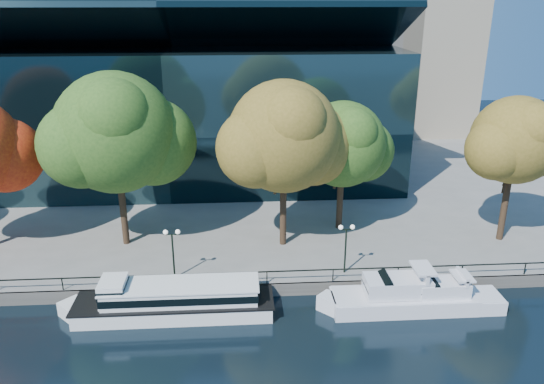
{
  "coord_description": "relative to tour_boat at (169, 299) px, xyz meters",
  "views": [
    {
      "loc": [
        3.05,
        -31.68,
        21.26
      ],
      "look_at": [
        5.7,
        8.0,
        6.53
      ],
      "focal_mm": 35.0,
      "sensor_mm": 36.0,
      "label": 1
    }
  ],
  "objects": [
    {
      "name": "promenade",
      "position": [
        2.04,
        35.31,
        -0.73
      ],
      "size": [
        90.0,
        67.08,
        1.0
      ],
      "color": "slate",
      "rests_on": "ground"
    },
    {
      "name": "tree_3",
      "position": [
        9.01,
        8.78,
        9.17
      ],
      "size": [
        11.5,
        9.43,
        14.19
      ],
      "color": "black",
      "rests_on": "promenade"
    },
    {
      "name": "lamp_2",
      "position": [
        13.17,
        3.43,
        2.75
      ],
      "size": [
        1.26,
        0.36,
        4.03
      ],
      "color": "black",
      "rests_on": "promenade"
    },
    {
      "name": "tree_5",
      "position": [
        28.26,
        8.47,
        8.64
      ],
      "size": [
        9.18,
        7.53,
        12.71
      ],
      "color": "black",
      "rests_on": "promenade"
    },
    {
      "name": "lamp_1",
      "position": [
        0.03,
        3.43,
        2.75
      ],
      "size": [
        1.26,
        0.36,
        4.03
      ],
      "color": "black",
      "rests_on": "promenade"
    },
    {
      "name": "tree_2",
      "position": [
        -4.61,
        9.8,
        9.44
      ],
      "size": [
        12.36,
        10.14,
        14.83
      ],
      "color": "black",
      "rests_on": "promenade"
    },
    {
      "name": "tour_boat",
      "position": [
        0.0,
        0.0,
        0.0
      ],
      "size": [
        15.25,
        3.4,
        2.89
      ],
      "color": "white",
      "rests_on": "ground"
    },
    {
      "name": "ground",
      "position": [
        2.04,
        -1.07,
        -1.23
      ],
      "size": [
        160.0,
        160.0,
        0.0
      ],
      "primitive_type": "plane",
      "color": "black",
      "rests_on": "ground"
    },
    {
      "name": "convention_building",
      "position": [
        -1.96,
        30.72,
        7.28
      ],
      "size": [
        50.0,
        24.57,
        21.43
      ],
      "color": "black",
      "rests_on": "ground"
    },
    {
      "name": "railing",
      "position": [
        2.04,
        2.18,
        0.71
      ],
      "size": [
        88.2,
        0.08,
        0.99
      ],
      "color": "black",
      "rests_on": "promenade"
    },
    {
      "name": "tree_4",
      "position": [
        14.46,
        11.84,
        7.63
      ],
      "size": [
        9.52,
        7.81,
        11.83
      ],
      "color": "black",
      "rests_on": "promenade"
    },
    {
      "name": "cruiser_far",
      "position": [
        19.43,
        -0.61,
        -0.3
      ],
      "size": [
        8.93,
        2.47,
        2.92
      ],
      "color": "silver",
      "rests_on": "ground"
    },
    {
      "name": "cruiser_near",
      "position": [
        16.25,
        -0.39,
        -0.2
      ],
      "size": [
        11.42,
        2.94,
        3.31
      ],
      "color": "silver",
      "rests_on": "ground"
    }
  ]
}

